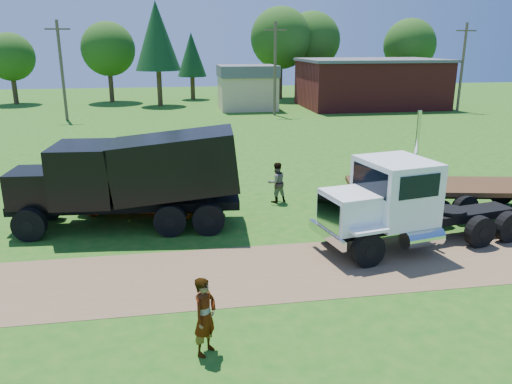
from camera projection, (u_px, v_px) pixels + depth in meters
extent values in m
plane|color=#1A5813|center=(310.00, 268.00, 16.29)|extent=(140.00, 140.00, 0.00)
cube|color=brown|center=(310.00, 268.00, 16.29)|extent=(120.00, 4.20, 0.01)
cube|color=black|center=(422.00, 221.00, 18.23)|extent=(7.83, 2.46, 0.31)
cylinder|color=black|center=(368.00, 250.00, 16.30)|extent=(1.19, 0.58, 1.14)
cylinder|color=black|center=(368.00, 250.00, 16.30)|extent=(0.47, 0.45, 0.40)
cylinder|color=black|center=(334.00, 227.00, 18.29)|extent=(1.19, 0.58, 1.14)
cylinder|color=black|center=(334.00, 227.00, 18.29)|extent=(0.47, 0.45, 0.40)
cylinder|color=black|center=(480.00, 232.00, 17.87)|extent=(1.19, 0.58, 1.14)
cylinder|color=black|center=(480.00, 232.00, 17.87)|extent=(0.47, 0.45, 0.40)
cylinder|color=black|center=(438.00, 213.00, 19.86)|extent=(1.19, 0.58, 1.14)
cylinder|color=black|center=(438.00, 213.00, 19.86)|extent=(0.47, 0.45, 0.40)
cylinder|color=black|center=(509.00, 227.00, 18.33)|extent=(1.19, 0.58, 1.14)
cylinder|color=black|center=(509.00, 227.00, 18.33)|extent=(0.47, 0.45, 0.40)
cylinder|color=black|center=(465.00, 209.00, 20.32)|extent=(1.19, 0.58, 1.14)
cylinder|color=black|center=(465.00, 209.00, 20.32)|extent=(0.47, 0.45, 0.40)
cube|color=white|center=(353.00, 210.00, 17.01)|extent=(2.17, 2.09, 1.25)
cube|color=silver|center=(329.00, 214.00, 16.71)|extent=(0.38, 1.54, 1.04)
cube|color=silver|center=(327.00, 235.00, 16.91)|extent=(0.61, 2.37, 0.31)
cube|color=white|center=(395.00, 190.00, 17.42)|extent=(2.62, 2.86, 2.18)
cube|color=black|center=(370.00, 180.00, 16.93)|extent=(0.45, 2.05, 0.88)
cube|color=black|center=(420.00, 187.00, 16.16)|extent=(1.54, 0.34, 0.78)
cube|color=black|center=(376.00, 169.00, 18.41)|extent=(1.54, 0.34, 0.78)
cube|color=white|center=(369.00, 231.00, 16.10)|extent=(1.31, 0.70, 0.10)
cube|color=white|center=(335.00, 210.00, 18.10)|extent=(1.31, 0.70, 0.10)
cylinder|color=silver|center=(422.00, 238.00, 16.88)|extent=(1.55, 0.89, 0.62)
cylinder|color=silver|center=(414.00, 176.00, 18.26)|extent=(0.17, 0.17, 4.78)
cylinder|color=black|center=(450.00, 210.00, 18.58)|extent=(1.34, 1.34, 0.12)
cube|color=black|center=(126.00, 205.00, 19.74)|extent=(9.02, 1.80, 0.34)
cylinder|color=black|center=(29.00, 225.00, 18.41)|extent=(1.26, 0.49, 1.23)
cylinder|color=black|center=(29.00, 225.00, 18.41)|extent=(0.46, 0.45, 0.43)
cylinder|color=black|center=(49.00, 205.00, 20.65)|extent=(1.26, 0.49, 1.23)
cylinder|color=black|center=(49.00, 205.00, 20.65)|extent=(0.46, 0.45, 0.43)
cylinder|color=black|center=(170.00, 221.00, 18.85)|extent=(1.26, 0.49, 1.23)
cylinder|color=black|center=(170.00, 221.00, 18.85)|extent=(0.46, 0.45, 0.43)
cylinder|color=black|center=(174.00, 202.00, 21.09)|extent=(1.26, 0.49, 1.23)
cylinder|color=black|center=(174.00, 202.00, 21.09)|extent=(0.46, 0.45, 0.43)
cylinder|color=black|center=(209.00, 219.00, 18.98)|extent=(1.26, 0.49, 1.23)
cylinder|color=black|center=(209.00, 219.00, 18.98)|extent=(0.46, 0.45, 0.43)
cylinder|color=black|center=(209.00, 201.00, 21.22)|extent=(1.26, 0.49, 1.23)
cylinder|color=black|center=(209.00, 201.00, 21.22)|extent=(0.46, 0.45, 0.43)
cube|color=black|center=(39.00, 187.00, 19.22)|extent=(2.16, 2.05, 1.34)
cube|color=silver|center=(12.00, 189.00, 19.15)|extent=(0.22, 1.68, 1.12)
cube|color=black|center=(85.00, 173.00, 19.22)|extent=(2.44, 2.85, 2.24)
cube|color=black|center=(54.00, 161.00, 18.98)|extent=(0.23, 2.24, 0.90)
cube|color=black|center=(176.00, 164.00, 19.44)|extent=(5.10, 3.06, 2.72)
imported|color=orange|center=(151.00, 190.00, 21.94)|extent=(6.72, 4.36, 1.72)
cube|color=#352310|center=(451.00, 186.00, 21.45)|extent=(9.05, 4.28, 0.20)
cube|color=black|center=(450.00, 192.00, 21.53)|extent=(8.75, 2.78, 0.27)
cylinder|color=black|center=(392.00, 207.00, 20.61)|extent=(1.13, 0.53, 1.09)
cylinder|color=black|center=(381.00, 191.00, 22.80)|extent=(1.13, 0.53, 1.09)
cylinder|color=black|center=(501.00, 192.00, 22.63)|extent=(1.13, 0.53, 1.09)
cube|color=black|center=(353.00, 173.00, 21.42)|extent=(0.15, 0.15, 1.09)
imported|color=#999999|center=(205.00, 316.00, 11.60)|extent=(0.81, 0.84, 1.94)
imported|color=#999999|center=(276.00, 182.00, 22.80)|extent=(1.07, 0.93, 1.87)
cube|color=maroon|center=(370.00, 84.00, 56.19)|extent=(15.00, 10.00, 5.00)
cube|color=#535358|center=(372.00, 60.00, 55.43)|extent=(15.40, 10.40, 0.30)
cube|color=tan|center=(247.00, 93.00, 54.17)|extent=(6.00, 5.00, 3.60)
cube|color=#535358|center=(247.00, 71.00, 53.50)|extent=(6.20, 5.40, 1.20)
cylinder|color=#4C412B|center=(62.00, 71.00, 45.81)|extent=(0.28, 0.28, 9.00)
cube|color=#4C412B|center=(57.00, 29.00, 44.74)|extent=(2.20, 0.14, 0.14)
cylinder|color=#4C412B|center=(275.00, 69.00, 48.99)|extent=(0.28, 0.28, 9.00)
cube|color=#4C412B|center=(275.00, 30.00, 47.92)|extent=(2.20, 0.14, 0.14)
cylinder|color=#4C412B|center=(462.00, 68.00, 52.16)|extent=(0.28, 0.28, 9.00)
cube|color=#4C412B|center=(466.00, 31.00, 51.10)|extent=(2.20, 0.14, 0.14)
cylinder|color=#3C2D18|center=(15.00, 91.00, 59.07)|extent=(0.56, 0.56, 2.92)
sphere|color=#1D4D13|center=(10.00, 57.00, 57.93)|extent=(5.52, 5.52, 5.52)
cylinder|color=#3C2D18|center=(111.00, 88.00, 60.94)|extent=(0.56, 0.56, 3.38)
sphere|color=#1D4D13|center=(108.00, 49.00, 59.61)|extent=(6.38, 6.38, 6.38)
cylinder|color=#3C2D18|center=(193.00, 88.00, 63.82)|extent=(0.56, 0.56, 2.91)
cone|color=black|center=(192.00, 54.00, 62.63)|extent=(3.66, 3.66, 5.40)
cylinder|color=#3C2D18|center=(280.00, 83.00, 64.41)|extent=(0.56, 0.56, 4.07)
sphere|color=#1D4D13|center=(281.00, 38.00, 62.81)|extent=(7.68, 7.68, 7.68)
cylinder|color=#3C2D18|center=(310.00, 82.00, 66.87)|extent=(0.56, 0.56, 3.92)
sphere|color=#1D4D13|center=(312.00, 40.00, 65.33)|extent=(7.40, 7.40, 7.40)
cylinder|color=#3C2D18|center=(406.00, 83.00, 66.88)|extent=(0.56, 0.56, 3.60)
sphere|color=#1D4D13|center=(410.00, 45.00, 65.47)|extent=(6.80, 6.80, 6.80)
cylinder|color=#3C2D18|center=(160.00, 88.00, 57.15)|extent=(0.56, 0.56, 4.04)
cone|color=black|center=(157.00, 36.00, 55.50)|extent=(5.08, 5.08, 7.51)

